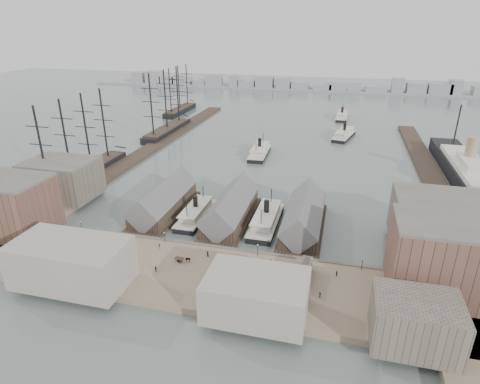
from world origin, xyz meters
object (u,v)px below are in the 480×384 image
(horse_cart_left, at_px, (90,240))
(horse_cart_right, at_px, (285,286))
(ferry_docked_west, at_px, (196,213))
(tram, at_px, (305,272))
(horse_cart_center, at_px, (185,259))
(ocean_steamer, at_px, (466,172))

(horse_cart_left, xyz_separation_m, horse_cart_right, (63.66, -8.75, 0.08))
(ferry_docked_west, distance_m, tram, 52.81)
(horse_cart_center, relative_size, horse_cart_right, 1.02)
(tram, xyz_separation_m, horse_cart_right, (-4.45, -5.79, -1.16))
(ferry_docked_west, xyz_separation_m, tram, (42.77, -30.93, 1.80))
(horse_cart_left, bearing_deg, tram, -79.38)
(ferry_docked_west, xyz_separation_m, horse_cart_right, (38.32, -36.72, 0.64))
(horse_cart_right, bearing_deg, horse_cart_center, 98.10)
(horse_cart_left, height_order, horse_cart_center, horse_cart_center)
(tram, distance_m, horse_cart_right, 7.39)
(ferry_docked_west, bearing_deg, horse_cart_right, -43.78)
(ferry_docked_west, bearing_deg, tram, -35.87)
(horse_cart_center, bearing_deg, ferry_docked_west, 22.01)
(horse_cart_left, bearing_deg, horse_cart_right, -84.71)
(ferry_docked_west, relative_size, ocean_steamer, 0.26)
(tram, height_order, horse_cart_center, tram)
(ocean_steamer, height_order, horse_cart_left, ocean_steamer)
(horse_cart_left, bearing_deg, ocean_steamer, -41.09)
(ocean_steamer, distance_m, tram, 115.23)
(ferry_docked_west, distance_m, horse_cart_left, 37.75)
(ferry_docked_west, relative_size, tram, 2.36)
(ocean_steamer, height_order, horse_cart_right, ocean_steamer)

